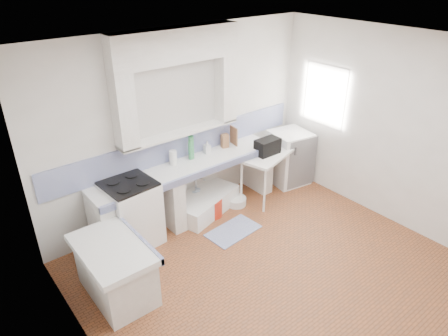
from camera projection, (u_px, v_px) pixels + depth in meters
floor at (273, 272)px, 5.20m from camera, size 4.50×4.50×0.00m
ceiling at (289, 49)px, 3.90m from camera, size 4.50×4.50×0.00m
wall_back at (181, 125)px, 5.93m from camera, size 4.50×0.00×4.50m
wall_left at (86, 259)px, 3.30m from camera, size 0.00×4.50×4.50m
wall_right at (390, 129)px, 5.80m from camera, size 0.00×4.50×4.50m
alcove_mass at (176, 45)px, 5.25m from camera, size 1.90×0.25×0.45m
window_frame at (332, 94)px, 6.63m from camera, size 0.35×0.86×1.06m
lace_valance at (329, 72)px, 6.38m from camera, size 0.01×0.84×0.24m
counter_slab at (189, 167)px, 5.92m from camera, size 3.00×0.60×0.08m
counter_lip at (200, 174)px, 5.73m from camera, size 3.00×0.04×0.10m
counter_pier_left at (103, 228)px, 5.35m from camera, size 0.20×0.55×0.82m
counter_pier_mid at (170, 201)px, 5.93m from camera, size 0.20×0.55×0.82m
counter_pier_right at (258, 167)px, 6.91m from camera, size 0.20×0.55×0.82m
peninsula_top at (112, 249)px, 4.57m from camera, size 0.70×1.10×0.08m
peninsula_base at (116, 273)px, 4.73m from camera, size 0.60×1.00×0.62m
peninsula_lip at (139, 238)px, 4.75m from camera, size 0.04×1.10×0.10m
backsplash at (183, 144)px, 6.06m from camera, size 4.27×0.03×0.40m
stove at (132, 214)px, 5.54m from camera, size 0.70×0.68×0.93m
sink at (204, 203)px, 6.40m from camera, size 1.24×0.90×0.27m
side_table at (267, 175)px, 6.66m from camera, size 1.06×0.77×0.04m
fridge at (289, 157)px, 7.10m from camera, size 0.70×0.70×0.94m
bucket_red at (187, 214)px, 6.13m from camera, size 0.30×0.30×0.26m
bucket_orange at (212, 207)px, 6.27m from camera, size 0.41×0.41×0.29m
bucket_blue at (223, 196)px, 6.57m from camera, size 0.36×0.36×0.28m
basin_white at (236, 201)px, 6.59m from camera, size 0.34×0.34×0.12m
water_bottle_a at (195, 200)px, 6.46m from camera, size 0.08×0.08×0.30m
water_bottle_b at (198, 198)px, 6.48m from camera, size 0.12×0.12×0.33m
black_bag at (267, 147)px, 6.42m from camera, size 0.40×0.23×0.25m
green_bottle_a at (191, 147)px, 6.01m from camera, size 0.09×0.09×0.36m
green_bottle_b at (190, 150)px, 6.01m from camera, size 0.08×0.08×0.29m
knife_block at (225, 141)px, 6.40m from camera, size 0.13×0.11×0.22m
cutting_board at (234, 136)px, 6.48m from camera, size 0.06×0.22×0.30m
paper_towel at (173, 158)px, 5.86m from camera, size 0.14×0.14×0.22m
soap_bottle at (207, 147)px, 6.21m from camera, size 0.10×0.10×0.20m
rug at (233, 231)px, 5.97m from camera, size 0.83×0.52×0.01m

